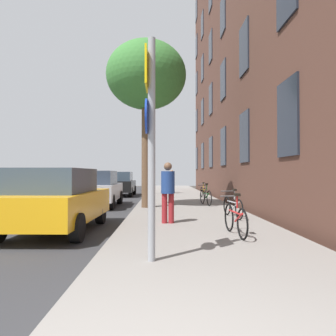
% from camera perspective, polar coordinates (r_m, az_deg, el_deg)
% --- Properties ---
extents(ground_plane, '(41.80, 41.80, 0.00)m').
position_cam_1_polar(ground_plane, '(16.94, -9.76, -6.16)').
color(ground_plane, '#332D28').
extents(road_asphalt, '(7.00, 38.00, 0.01)m').
position_cam_1_polar(road_asphalt, '(17.38, -16.66, -5.99)').
color(road_asphalt, '#2D2D30').
rests_on(road_asphalt, ground).
extents(sidewalk, '(4.20, 38.00, 0.12)m').
position_cam_1_polar(sidewalk, '(16.77, 2.21, -6.02)').
color(sidewalk, gray).
rests_on(sidewalk, ground).
extents(building_facade, '(0.56, 27.00, 18.88)m').
position_cam_1_polar(building_facade, '(18.38, 11.20, 24.56)').
color(building_facade, '#513328').
rests_on(building_facade, ground).
extents(sign_post, '(0.16, 0.60, 3.55)m').
position_cam_1_polar(sign_post, '(4.86, -3.38, 6.71)').
color(sign_post, gray).
rests_on(sign_post, sidewalk).
extents(traffic_light, '(0.43, 0.24, 3.87)m').
position_cam_1_polar(traffic_light, '(21.23, -3.03, 2.31)').
color(traffic_light, black).
rests_on(traffic_light, sidewalk).
extents(tree_near, '(3.30, 3.30, 6.86)m').
position_cam_1_polar(tree_near, '(13.13, -4.10, 16.72)').
color(tree_near, brown).
rests_on(tree_near, sidewalk).
extents(bicycle_0, '(0.42, 1.62, 0.95)m').
position_cam_1_polar(bicycle_0, '(7.03, 12.55, -9.30)').
color(bicycle_0, black).
rests_on(bicycle_0, sidewalk).
extents(bicycle_1, '(0.42, 1.71, 0.91)m').
position_cam_1_polar(bicycle_1, '(9.85, 12.09, -7.04)').
color(bicycle_1, black).
rests_on(bicycle_1, sidewalk).
extents(bicycle_2, '(0.43, 1.68, 0.96)m').
position_cam_1_polar(bicycle_2, '(13.61, 7.11, -5.33)').
color(bicycle_2, black).
rests_on(bicycle_2, sidewalk).
extents(bicycle_3, '(0.42, 1.64, 0.90)m').
position_cam_1_polar(bicycle_3, '(17.38, 6.61, -4.49)').
color(bicycle_3, black).
rests_on(bicycle_3, sidewalk).
extents(pedestrian_0, '(0.43, 0.43, 1.70)m').
position_cam_1_polar(pedestrian_0, '(8.48, -0.02, -3.85)').
color(pedestrian_0, maroon).
rests_on(pedestrian_0, sidewalk).
extents(pedestrian_1, '(0.38, 0.38, 1.66)m').
position_cam_1_polar(pedestrian_1, '(21.54, 0.70, -2.26)').
color(pedestrian_1, navy).
rests_on(pedestrian_1, sidewalk).
extents(car_0, '(2.00, 3.97, 1.62)m').
position_cam_1_polar(car_0, '(8.27, -20.24, -5.57)').
color(car_0, orange).
rests_on(car_0, road_asphalt).
extents(car_1, '(1.81, 3.96, 1.62)m').
position_cam_1_polar(car_1, '(14.14, -12.96, -3.74)').
color(car_1, '#B7B7BC').
rests_on(car_1, road_asphalt).
extents(car_2, '(1.84, 3.94, 1.62)m').
position_cam_1_polar(car_2, '(20.69, -8.93, -2.92)').
color(car_2, black).
rests_on(car_2, road_asphalt).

